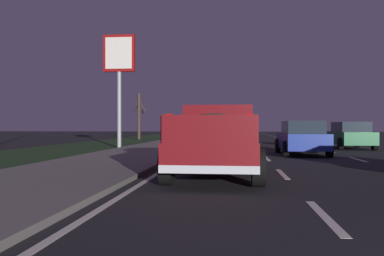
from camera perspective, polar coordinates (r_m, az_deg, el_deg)
ground at (r=28.90m, az=11.87°, el=-2.33°), size 144.00×144.00×0.00m
sidewalk_shoulder at (r=29.08m, az=-2.90°, el=-2.19°), size 108.00×4.00×0.12m
grass_verge at (r=30.24m, az=-12.32°, el=-2.21°), size 108.00×6.00×0.01m
lane_markings at (r=32.43m, az=5.88°, el=-2.04°), size 108.00×7.04×0.01m
pickup_truck at (r=11.00m, az=3.44°, el=-1.44°), size 5.46×2.35×1.87m
sedan_blue at (r=19.67m, az=14.67°, el=-1.27°), size 4.42×2.05×1.54m
sedan_red at (r=26.47m, az=4.50°, el=-0.87°), size 4.42×2.06×1.54m
sedan_green at (r=25.76m, az=20.59°, el=-0.92°), size 4.45×2.10×1.54m
gas_price_sign at (r=25.71m, az=-9.85°, el=8.67°), size 0.27×1.90×6.75m
bare_tree_far at (r=41.80m, az=-7.19°, el=1.71°), size 1.20×1.51×4.56m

